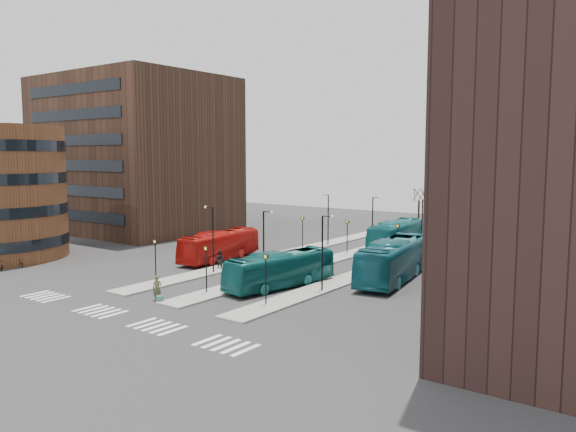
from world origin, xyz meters
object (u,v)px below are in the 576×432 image
Objects in this scene: suitcase at (160,299)px; teal_bus_c at (394,260)px; teal_bus_d at (477,233)px; commuter_b at (254,274)px; red_bus at (220,245)px; teal_bus_a at (281,269)px; teal_bus_b at (396,235)px; bicycle_far at (17,263)px; commuter_a at (220,260)px; traveller at (157,288)px; commuter_c at (257,280)px.

teal_bus_c reaches higher than suitcase.
commuter_b is (-8.91, -31.16, -0.70)m from teal_bus_d.
suitcase is 17.52m from red_bus.
teal_bus_b is at bearing 101.32° from teal_bus_a.
commuter_b is 1.14× the size of bicycle_far.
teal_bus_b is 22.61m from commuter_a.
traveller is 1.00× the size of commuter_a.
red_bus is 12.06m from commuter_b.
red_bus is 5.88× the size of traveller.
commuter_b is at bearing -98.41° from teal_bus_d.
commuter_a reaches higher than bicycle_far.
teal_bus_d is 41.23m from traveller.
suitcase is at bearing -104.43° from teal_bus_a.
traveller is 1.20× the size of commuter_c.
teal_bus_a is 5.84× the size of commuter_b.
commuter_b is at bearing 148.84° from commuter_a.
teal_bus_b is at bearing 105.64° from teal_bus_c.
teal_bus_b is 1.03× the size of teal_bus_d.
teal_bus_d is (6.53, 30.64, 0.12)m from teal_bus_a.
commuter_c is at bearing 145.02° from commuter_a.
commuter_a is 1.03× the size of commuter_b.
commuter_a is at bearing 72.62° from traveller.
red_bus reaches higher than commuter_a.
bicycle_far is (-20.96, 0.36, -0.52)m from traveller.
commuter_b reaches higher than bicycle_far.
red_bus is at bearing 79.22° from traveller.
teal_bus_b is (-0.63, 23.35, 0.17)m from teal_bus_a.
suitcase is 0.04× the size of teal_bus_c.
teal_bus_c reaches higher than commuter_c.
bicycle_far is at bearing -41.40° from commuter_c.
red_bus is 7.04× the size of commuter_c.
teal_bus_a is (4.21, 9.37, 1.22)m from suitcase.
commuter_c is (1.32, -1.23, -0.13)m from commuter_b.
red_bus reaches higher than traveller.
teal_bus_d is at bearing 69.32° from suitcase.
commuter_a is at bearing 175.00° from teal_bus_a.
teal_bus_c is at bearing -82.71° from teal_bus_d.
teal_bus_a is 6.81× the size of commuter_c.
commuter_a is 1.19× the size of commuter_c.
commuter_c is at bearing -40.50° from red_bus.
traveller is (7.53, -14.97, -0.60)m from red_bus.
suitcase is 1.09m from traveller.
teal_bus_a is 0.93× the size of teal_bus_d.
teal_bus_a is 5.70× the size of commuter_a.
red_bus is at bearing 176.95° from teal_bus_c.
teal_bus_a is at bearing -94.49° from teal_bus_d.
suitcase is at bearing 10.71° from commuter_c.
teal_bus_c reaches higher than traveller.
teal_bus_a is at bearing -73.73° from commuter_b.
teal_bus_c is 12.35m from commuter_c.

